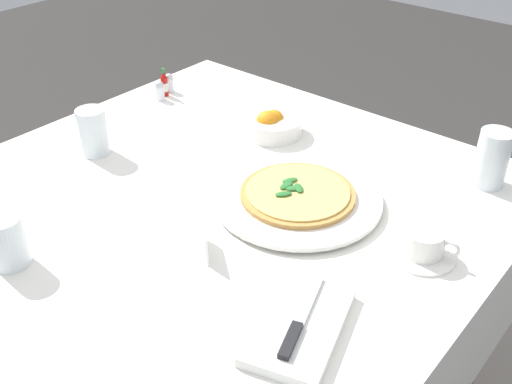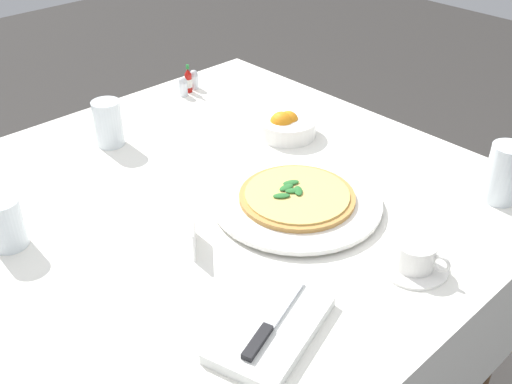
# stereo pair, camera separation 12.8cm
# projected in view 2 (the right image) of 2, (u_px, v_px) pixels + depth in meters

# --- Properties ---
(dining_table) EXTENTS (1.15, 1.15, 0.75)m
(dining_table) POSITION_uv_depth(u_px,v_px,m) (219.00, 241.00, 1.39)
(dining_table) COLOR white
(dining_table) RESTS_ON ground_plane
(pizza_plate) EXTENTS (0.36, 0.36, 0.02)m
(pizza_plate) POSITION_uv_depth(u_px,v_px,m) (297.00, 201.00, 1.27)
(pizza_plate) COLOR white
(pizza_plate) RESTS_ON dining_table
(pizza) EXTENTS (0.24, 0.24, 0.02)m
(pizza) POSITION_uv_depth(u_px,v_px,m) (297.00, 196.00, 1.26)
(pizza) COLOR #C68E47
(pizza) RESTS_ON pizza_plate
(coffee_cup_left_edge) EXTENTS (0.13, 0.13, 0.06)m
(coffee_cup_left_edge) POSITION_uv_depth(u_px,v_px,m) (415.00, 257.00, 1.10)
(coffee_cup_left_edge) COLOR white
(coffee_cup_left_edge) RESTS_ON dining_table
(water_glass_far_right) EXTENTS (0.07, 0.07, 0.11)m
(water_glass_far_right) POSITION_uv_depth(u_px,v_px,m) (109.00, 126.00, 1.48)
(water_glass_far_right) COLOR white
(water_glass_far_right) RESTS_ON dining_table
(water_glass_near_right) EXTENTS (0.07, 0.07, 0.10)m
(water_glass_near_right) POSITION_uv_depth(u_px,v_px,m) (6.00, 225.00, 1.14)
(water_glass_near_right) COLOR white
(water_glass_near_right) RESTS_ON dining_table
(water_glass_right_edge) EXTENTS (0.07, 0.07, 0.13)m
(water_glass_right_edge) POSITION_uv_depth(u_px,v_px,m) (503.00, 177.00, 1.27)
(water_glass_right_edge) COLOR white
(water_glass_right_edge) RESTS_ON dining_table
(napkin_folded) EXTENTS (0.25, 0.19, 0.02)m
(napkin_folded) POSITION_uv_depth(u_px,v_px,m) (271.00, 329.00, 0.97)
(napkin_folded) COLOR white
(napkin_folded) RESTS_ON dining_table
(dinner_knife) EXTENTS (0.19, 0.08, 0.01)m
(dinner_knife) POSITION_uv_depth(u_px,v_px,m) (272.00, 321.00, 0.96)
(dinner_knife) COLOR silver
(dinner_knife) RESTS_ON napkin_folded
(citrus_bowl) EXTENTS (0.15, 0.15, 0.07)m
(citrus_bowl) POSITION_uv_depth(u_px,v_px,m) (286.00, 126.00, 1.53)
(citrus_bowl) COLOR white
(citrus_bowl) RESTS_ON dining_table
(hot_sauce_bottle) EXTENTS (0.02, 0.02, 0.08)m
(hot_sauce_bottle) POSITION_uv_depth(u_px,v_px,m) (188.00, 81.00, 1.75)
(hot_sauce_bottle) COLOR #B7140F
(hot_sauce_bottle) RESTS_ON dining_table
(salt_shaker) EXTENTS (0.03, 0.03, 0.06)m
(salt_shaker) POSITION_uv_depth(u_px,v_px,m) (194.00, 80.00, 1.78)
(salt_shaker) COLOR white
(salt_shaker) RESTS_ON dining_table
(pepper_shaker) EXTENTS (0.03, 0.03, 0.06)m
(pepper_shaker) POSITION_uv_depth(u_px,v_px,m) (183.00, 87.00, 1.74)
(pepper_shaker) COLOR white
(pepper_shaker) RESTS_ON dining_table
(menu_card) EXTENTS (0.06, 0.07, 0.06)m
(menu_card) POSITION_uv_depth(u_px,v_px,m) (194.00, 234.00, 1.14)
(menu_card) COLOR white
(menu_card) RESTS_ON dining_table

